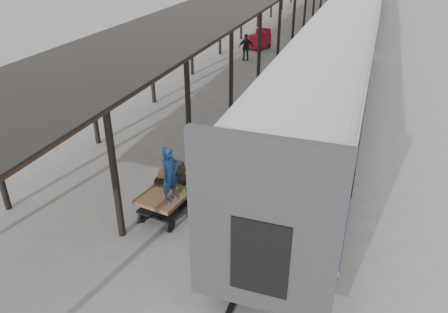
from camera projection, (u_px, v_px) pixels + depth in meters
name	position (u px, v px, depth m)	size (l,w,h in m)	color
ground	(192.00, 206.00, 13.88)	(160.00, 160.00, 0.00)	slate
rails	(362.00, 20.00, 41.37)	(1.54, 150.00, 0.12)	black
baggage_cart	(174.00, 193.00, 13.38)	(1.61, 2.56, 0.86)	brown
suitcase_stack	(177.00, 175.00, 13.51)	(1.31, 1.03, 0.59)	#353537
luggage_tug	(260.00, 40.00, 31.57)	(1.43, 1.79, 1.38)	maroon
porter	(170.00, 174.00, 12.27)	(0.61, 0.40, 1.68)	navy
pedestrian	(246.00, 47.00, 28.64)	(1.02, 0.42, 1.74)	black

